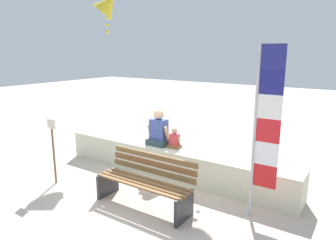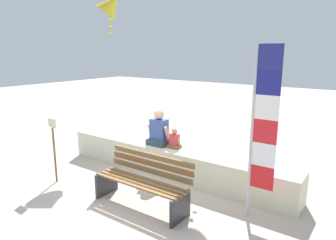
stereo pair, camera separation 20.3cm
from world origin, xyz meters
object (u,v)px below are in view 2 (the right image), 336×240
sign_post (54,145)px  person_child (174,140)px  flag_banner (261,125)px  kite_yellow (111,5)px  person_adult (159,131)px  park_bench (143,182)px

sign_post → person_child: bearing=43.1°
flag_banner → kite_yellow: kite_yellow is taller
person_adult → person_child: size_ratio=1.84×
flag_banner → park_bench: bearing=-158.4°
person_adult → sign_post: 2.20m
person_child → flag_banner: bearing=-18.4°
flag_banner → sign_post: (-3.86, -1.00, -0.76)m
park_bench → kite_yellow: kite_yellow is taller
person_adult → flag_banner: size_ratio=0.29×
person_child → park_bench: bearing=-78.0°
park_bench → sign_post: 2.15m
park_bench → kite_yellow: (-3.02, 2.34, 3.42)m
flag_banner → person_adult: bearing=164.5°
person_adult → flag_banner: bearing=-15.5°
person_child → sign_post: bearing=-136.9°
kite_yellow → person_adult: bearing=-22.4°
person_child → kite_yellow: size_ratio=0.38×
park_bench → person_adult: size_ratio=2.23×
person_adult → sign_post: (-1.39, -1.69, -0.15)m
person_adult → person_child: 0.43m
flag_banner → kite_yellow: bearing=161.1°
person_child → flag_banner: (2.06, -0.69, 0.76)m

